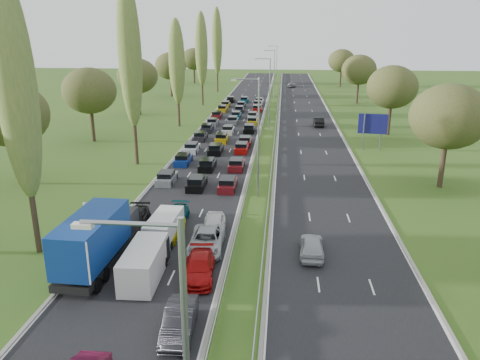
% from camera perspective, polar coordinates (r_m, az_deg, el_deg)
% --- Properties ---
extents(ground, '(260.00, 260.00, 0.00)m').
position_cam_1_polar(ground, '(83.56, 3.59, 6.51)').
color(ground, '#2F561A').
rests_on(ground, ground).
extents(near_carriageway, '(10.50, 215.00, 0.04)m').
position_cam_1_polar(near_carriageway, '(86.46, -0.86, 6.92)').
color(near_carriageway, black).
rests_on(near_carriageway, ground).
extents(far_carriageway, '(10.50, 215.00, 0.04)m').
position_cam_1_polar(far_carriageway, '(86.10, 8.17, 6.70)').
color(far_carriageway, black).
rests_on(far_carriageway, ground).
extents(central_reservation, '(2.36, 215.00, 0.32)m').
position_cam_1_polar(central_reservation, '(85.91, 3.65, 7.19)').
color(central_reservation, gray).
rests_on(central_reservation, ground).
extents(lamp_columns, '(0.18, 140.18, 12.00)m').
position_cam_1_polar(lamp_columns, '(80.63, 3.63, 10.42)').
color(lamp_columns, gray).
rests_on(lamp_columns, ground).
extents(poplar_row, '(2.80, 127.80, 22.44)m').
position_cam_1_polar(poplar_row, '(72.57, -9.68, 14.48)').
color(poplar_row, '#2D2116').
rests_on(poplar_row, ground).
extents(woodland_left, '(8.00, 166.00, 11.10)m').
position_cam_1_polar(woodland_left, '(71.22, -18.95, 9.92)').
color(woodland_left, '#2D2116').
rests_on(woodland_left, ground).
extents(woodland_right, '(8.00, 153.00, 11.10)m').
position_cam_1_polar(woodland_right, '(71.24, 19.47, 9.87)').
color(woodland_right, '#2D2116').
rests_on(woodland_right, ground).
extents(traffic_queue_fill, '(9.11, 68.24, 0.80)m').
position_cam_1_polar(traffic_queue_fill, '(81.59, -1.23, 6.58)').
color(traffic_queue_fill, slate).
rests_on(traffic_queue_fill, ground).
extents(near_car_2, '(2.37, 4.98, 1.37)m').
position_cam_1_polar(near_car_2, '(37.12, -15.43, -7.58)').
color(near_car_2, white).
rests_on(near_car_2, near_carriageway).
extents(near_car_3, '(2.44, 5.27, 1.49)m').
position_cam_1_polar(near_car_3, '(41.09, -12.77, -4.76)').
color(near_car_3, black).
rests_on(near_car_3, near_carriageway).
extents(near_car_7, '(1.92, 4.63, 1.34)m').
position_cam_1_polar(near_car_7, '(41.51, -7.89, -4.35)').
color(near_car_7, '#05454E').
rests_on(near_car_7, near_carriageway).
extents(near_car_8, '(2.12, 4.65, 1.55)m').
position_cam_1_polar(near_car_8, '(38.73, -8.57, -5.88)').
color(near_car_8, gold).
rests_on(near_car_8, near_carriageway).
extents(near_car_9, '(1.90, 4.75, 1.53)m').
position_cam_1_polar(near_car_9, '(27.33, -7.39, -16.67)').
color(near_car_9, black).
rests_on(near_car_9, near_carriageway).
extents(near_car_10, '(2.76, 5.66, 1.55)m').
position_cam_1_polar(near_car_10, '(36.30, -4.11, -7.38)').
color(near_car_10, '#A3A8AC').
rests_on(near_car_10, near_carriageway).
extents(near_car_11, '(2.46, 5.15, 1.45)m').
position_cam_1_polar(near_car_11, '(32.57, -5.00, -10.61)').
color(near_car_11, '#9B0909').
rests_on(near_car_11, near_carriageway).
extents(near_car_12, '(2.20, 4.73, 1.57)m').
position_cam_1_polar(near_car_12, '(39.03, -3.20, -5.49)').
color(near_car_12, silver).
rests_on(near_car_12, near_carriageway).
extents(far_car_0, '(1.93, 4.52, 1.52)m').
position_cam_1_polar(far_car_0, '(35.83, 8.74, -7.93)').
color(far_car_0, '#A3A6AD').
rests_on(far_car_0, far_carriageway).
extents(far_car_1, '(1.73, 4.87, 1.60)m').
position_cam_1_polar(far_car_1, '(84.89, 9.56, 7.04)').
color(far_car_1, black).
rests_on(far_car_1, far_carriageway).
extents(far_car_2, '(2.26, 4.77, 1.32)m').
position_cam_1_polar(far_car_2, '(145.44, 6.33, 11.48)').
color(far_car_2, slate).
rests_on(far_car_2, far_carriageway).
extents(blue_lorry, '(2.75, 9.89, 4.18)m').
position_cam_1_polar(blue_lorry, '(34.80, -16.93, -6.85)').
color(blue_lorry, black).
rests_on(blue_lorry, near_carriageway).
extents(white_van_front, '(2.22, 5.67, 2.28)m').
position_cam_1_polar(white_van_front, '(32.93, -11.49, -9.75)').
color(white_van_front, silver).
rests_on(white_van_front, near_carriageway).
extents(white_van_rear, '(2.03, 5.16, 2.08)m').
position_cam_1_polar(white_van_rear, '(38.36, -9.13, -5.70)').
color(white_van_rear, silver).
rests_on(white_van_rear, near_carriageway).
extents(info_sign, '(1.50, 0.23, 2.10)m').
position_cam_1_polar(info_sign, '(42.38, -17.65, -3.59)').
color(info_sign, gray).
rests_on(info_sign, ground).
extents(direction_sign, '(3.98, 0.65, 5.20)m').
position_cam_1_polar(direction_sign, '(68.31, 15.88, 6.41)').
color(direction_sign, gray).
rests_on(direction_sign, ground).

